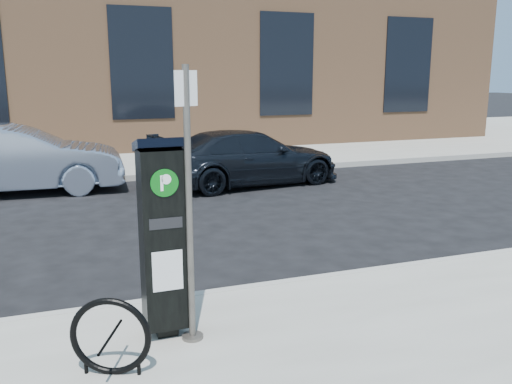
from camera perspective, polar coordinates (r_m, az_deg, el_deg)
name	(u,v)px	position (r m, az deg, el deg)	size (l,w,h in m)	color
ground	(293,291)	(6.94, 3.94, -10.31)	(120.00, 120.00, 0.00)	black
sidewalk_far	(137,147)	(20.18, -12.39, 4.62)	(60.00, 12.00, 0.15)	gray
curb_near	(294,286)	(6.89, 4.02, -9.80)	(60.00, 0.12, 0.16)	#9E9B93
curb_far	(169,175)	(14.35, -9.12, 1.73)	(60.00, 0.12, 0.16)	#9E9B93
building	(122,36)	(23.04, -13.93, 15.62)	(28.00, 10.05, 8.25)	#946543
parking_kiosk	(163,236)	(5.25, -9.78, -4.56)	(0.45, 0.40, 1.96)	black
sign_pole	(189,210)	(5.04, -7.05, -1.84)	(0.22, 0.21, 2.60)	#494541
bike_rack	(110,337)	(4.89, -15.07, -14.53)	(0.67, 0.32, 0.70)	black
car_silver	(16,160)	(13.41, -23.98, 3.13)	(1.64, 4.71, 1.55)	#808DA3
car_dark	(248,158)	(13.27, -0.81, 3.65)	(1.88, 4.63, 1.34)	black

